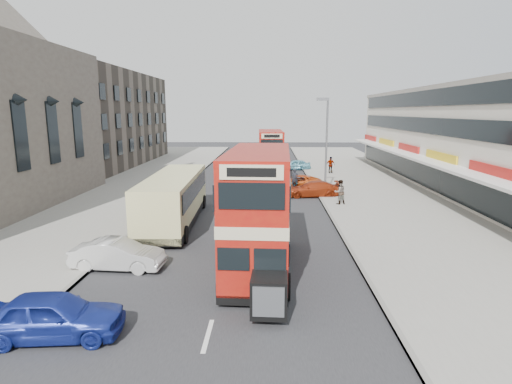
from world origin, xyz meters
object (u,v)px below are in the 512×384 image
(car_right_b, at_px, (297,182))
(pedestrian_near, at_px, (340,192))
(pedestrian_far, at_px, (330,165))
(cyclist, at_px, (295,184))
(street_lamp, at_px, (326,139))
(car_left_front, at_px, (118,255))
(bus_second, at_px, (271,154))
(car_right_a, at_px, (313,189))
(bus_main, at_px, (259,210))
(car_left_near, at_px, (53,316))
(coach, at_px, (174,197))
(car_right_c, at_px, (295,165))

(car_right_b, xyz_separation_m, pedestrian_near, (2.77, -7.00, 0.46))
(pedestrian_far, bearing_deg, cyclist, -132.17)
(cyclist, bearing_deg, street_lamp, -33.00)
(street_lamp, bearing_deg, pedestrian_near, -77.75)
(car_left_front, bearing_deg, bus_second, -11.62)
(car_right_a, bearing_deg, pedestrian_near, 23.19)
(bus_main, height_order, car_left_near, bus_main)
(street_lamp, relative_size, car_right_a, 1.80)
(car_left_front, bearing_deg, pedestrian_near, -39.39)
(bus_main, bearing_deg, coach, -51.80)
(coach, height_order, pedestrian_far, coach)
(coach, distance_m, car_right_c, 26.46)
(car_right_c, height_order, pedestrian_far, pedestrian_far)
(bus_second, xyz_separation_m, coach, (-6.16, -18.01, -0.88))
(cyclist, bearing_deg, car_right_b, 87.94)
(bus_second, relative_size, car_right_c, 2.40)
(coach, relative_size, car_right_b, 2.42)
(street_lamp, distance_m, cyclist, 5.11)
(car_left_front, relative_size, car_right_a, 0.91)
(street_lamp, xyz_separation_m, car_right_c, (-1.40, 16.18, -4.15))
(street_lamp, xyz_separation_m, bus_second, (-4.46, 9.41, -2.21))
(bus_second, distance_m, pedestrian_near, 13.86)
(street_lamp, height_order, coach, street_lamp)
(car_right_c, height_order, cyclist, cyclist)
(street_lamp, bearing_deg, bus_main, -107.19)
(car_right_a, bearing_deg, car_left_front, -35.74)
(car_right_c, bearing_deg, pedestrian_near, 6.54)
(bus_second, distance_m, car_right_a, 10.22)
(car_left_near, distance_m, car_right_b, 27.51)
(coach, relative_size, pedestrian_far, 5.90)
(car_right_c, relative_size, pedestrian_near, 1.98)
(bus_second, height_order, pedestrian_far, bus_second)
(car_left_front, xyz_separation_m, pedestrian_far, (13.77, 29.17, 0.40))
(coach, relative_size, car_left_near, 2.51)
(bus_main, height_order, coach, bus_main)
(bus_main, xyz_separation_m, pedestrian_near, (5.76, 12.89, -1.66))
(pedestrian_far, bearing_deg, street_lamp, -119.07)
(car_right_a, distance_m, car_right_c, 16.18)
(bus_main, bearing_deg, bus_second, -89.21)
(coach, height_order, pedestrian_near, coach)
(car_left_near, distance_m, pedestrian_far, 37.54)
(car_right_c, xyz_separation_m, pedestrian_near, (2.13, -19.54, 0.45))
(car_right_a, relative_size, pedestrian_far, 2.44)
(car_left_near, distance_m, car_left_front, 5.78)
(pedestrian_near, distance_m, pedestrian_far, 16.15)
(car_left_front, relative_size, cyclist, 2.00)
(bus_main, xyz_separation_m, car_right_a, (4.08, 16.26, -2.09))
(car_left_near, relative_size, cyclist, 2.11)
(car_left_front, relative_size, pedestrian_far, 2.23)
(pedestrian_near, xyz_separation_m, pedestrian_far, (1.63, 16.06, -0.01))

